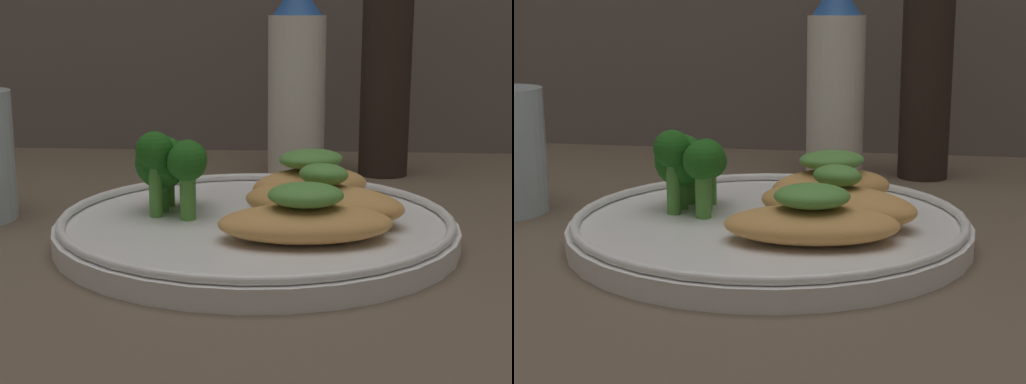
{
  "view_description": "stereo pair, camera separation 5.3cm",
  "coord_description": "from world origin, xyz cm",
  "views": [
    {
      "loc": [
        3.5,
        -51.41,
        15.37
      ],
      "look_at": [
        0.0,
        0.0,
        3.4
      ],
      "focal_mm": 55.0,
      "sensor_mm": 36.0,
      "label": 1
    },
    {
      "loc": [
        8.75,
        -50.78,
        15.37
      ],
      "look_at": [
        0.0,
        0.0,
        3.4
      ],
      "focal_mm": 55.0,
      "sensor_mm": 36.0,
      "label": 2
    }
  ],
  "objects": [
    {
      "name": "grilled_meat_front",
      "position": [
        3.37,
        -4.41,
        2.76
      ],
      "size": [
        11.51,
        7.12,
        3.63
      ],
      "color": "tan",
      "rests_on": "plate"
    },
    {
      "name": "grilled_meat_back",
      "position": [
        3.69,
        5.01,
        3.12
      ],
      "size": [
        10.07,
        7.92,
        4.07
      ],
      "color": "tan",
      "rests_on": "plate"
    },
    {
      "name": "plate",
      "position": [
        0.0,
        0.0,
        0.99
      ],
      "size": [
        27.21,
        27.21,
        2.0
      ],
      "color": "white",
      "rests_on": "ground_plane"
    },
    {
      "name": "grilled_meat_middle",
      "position": [
        4.52,
        -0.12,
        2.83
      ],
      "size": [
        12.4,
        9.12,
        4.02
      ],
      "color": "tan",
      "rests_on": "plate"
    },
    {
      "name": "sauce_bottle",
      "position": [
        2.28,
        23.0,
        8.71
      ],
      "size": [
        5.43,
        5.43,
        18.21
      ],
      "color": "white",
      "rests_on": "ground_plane"
    },
    {
      "name": "pepper_grinder",
      "position": [
        10.61,
        23.0,
        9.0
      ],
      "size": [
        4.66,
        4.66,
        19.62
      ],
      "color": "black",
      "rests_on": "ground_plane"
    },
    {
      "name": "broccoli_bunch",
      "position": [
        -6.02,
        2.0,
        4.94
      ],
      "size": [
        5.35,
        6.05,
        5.96
      ],
      "color": "#4C8E38",
      "rests_on": "plate"
    },
    {
      "name": "ground_plane",
      "position": [
        0.0,
        0.0,
        -0.5
      ],
      "size": [
        180.0,
        180.0,
        1.0
      ],
      "primitive_type": "cube",
      "color": "brown"
    }
  ]
}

